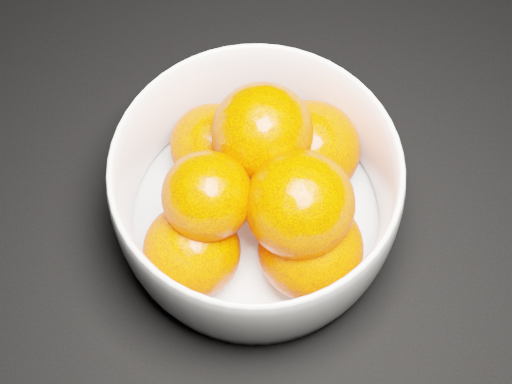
# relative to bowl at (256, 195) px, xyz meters

# --- Properties ---
(bowl) EXTENTS (0.20, 0.20, 0.10)m
(bowl) POSITION_rel_bowl_xyz_m (0.00, 0.00, 0.00)
(bowl) COLOR white
(bowl) RESTS_ON ground
(orange_pile) EXTENTS (0.15, 0.16, 0.11)m
(orange_pile) POSITION_rel_bowl_xyz_m (0.01, -0.00, 0.01)
(orange_pile) COLOR #E83C00
(orange_pile) RESTS_ON bowl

